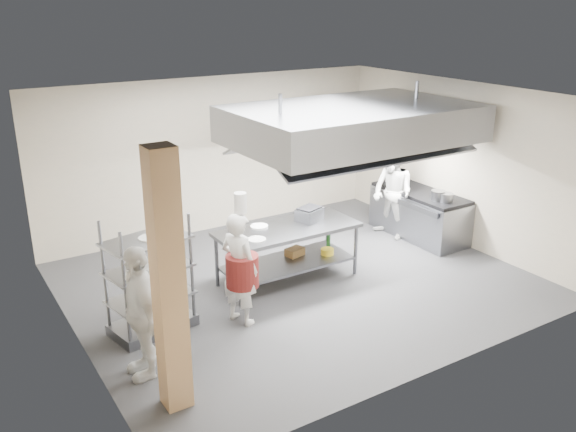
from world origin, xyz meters
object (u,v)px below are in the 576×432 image
cooking_range (419,215)px  chef_line (393,193)px  island (288,254)px  chef_head (239,268)px  griddle (309,214)px  stockpot (438,195)px  pass_rack (149,275)px  chef_plating (140,312)px

cooking_range → chef_line: bearing=152.5°
island → chef_head: (-1.29, -0.80, 0.37)m
griddle → stockpot: 2.62m
chef_head → chef_line: 4.23m
griddle → stockpot: (2.60, -0.33, -0.02)m
pass_rack → chef_plating: bearing=-126.9°
stockpot → island: bearing=176.0°
chef_head → chef_plating: size_ratio=0.97×
cooking_range → pass_rack: bearing=-173.0°
stockpot → chef_plating: bearing=-169.6°
island → cooking_range: 3.20m
griddle → chef_line: bearing=-8.1°
chef_head → chef_plating: 1.68m
chef_line → chef_plating: 5.91m
chef_head → griddle: (1.78, 0.91, 0.19)m
pass_rack → griddle: bearing=-2.2°
cooking_range → chef_line: size_ratio=1.13×
cooking_range → stockpot: 0.79m
cooking_range → chef_plating: size_ratio=1.18×
pass_rack → chef_plating: (-0.45, -0.95, 0.01)m
chef_line → griddle: 2.27m
chef_line → chef_plating: (-5.60, -1.89, -0.04)m
chef_line → chef_head: bearing=-72.9°
pass_rack → griddle: (2.93, 0.47, 0.18)m
pass_rack → chef_plating: chef_plating is taller
chef_line → stockpot: 0.88m
chef_plating → griddle: bearing=116.4°
stockpot → griddle: bearing=172.8°
island → stockpot: size_ratio=9.01×
cooking_range → chef_plating: chef_plating is taller
chef_plating → stockpot: chef_plating is taller
pass_rack → cooking_range: size_ratio=0.83×
chef_plating → chef_head: bearing=111.5°
island → griddle: griddle is taller
pass_rack → stockpot: bearing=-9.8°
pass_rack → chef_line: (5.15, 0.94, 0.05)m
island → pass_rack: bearing=-171.5°
chef_line → pass_rack: bearing=-81.4°
chef_plating → stockpot: size_ratio=6.58×
chef_line → stockpot: size_ratio=6.89×
pass_rack → chef_head: size_ratio=1.01×
chef_line → griddle: chef_line is taller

